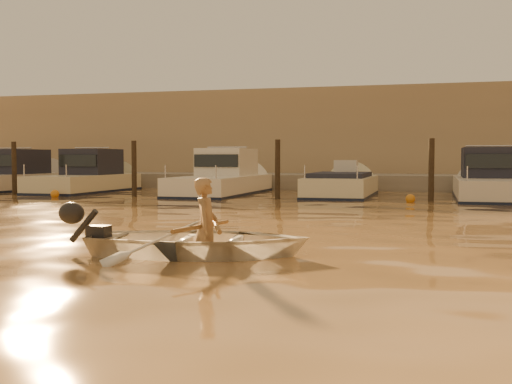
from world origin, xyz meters
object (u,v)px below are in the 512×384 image
(dinghy, at_px, (199,241))
(moored_boat_3, at_px, (342,190))
(person, at_px, (206,227))
(moored_boat_1, at_px, (85,177))
(moored_boat_4, at_px, (492,180))
(waterfront_building, at_px, (340,139))
(moored_boat_0, at_px, (5,176))
(moored_boat_2, at_px, (222,178))

(dinghy, distance_m, moored_boat_3, 14.67)
(person, xyz_separation_m, moored_boat_1, (-10.58, 14.65, 0.22))
(moored_boat_1, distance_m, moored_boat_4, 15.58)
(moored_boat_4, bearing_deg, dinghy, -109.20)
(dinghy, relative_size, waterfront_building, 0.07)
(dinghy, bearing_deg, moored_boat_0, 35.05)
(moored_boat_1, relative_size, moored_boat_2, 0.87)
(moored_boat_2, relative_size, moored_boat_3, 1.23)
(moored_boat_0, height_order, moored_boat_3, moored_boat_0)
(moored_boat_0, relative_size, moored_boat_4, 1.03)
(moored_boat_1, relative_size, waterfront_building, 0.14)
(moored_boat_0, distance_m, moored_boat_2, 9.65)
(moored_boat_3, bearing_deg, moored_boat_1, 180.00)
(moored_boat_4, bearing_deg, moored_boat_3, 180.00)
(moored_boat_1, distance_m, moored_boat_2, 5.85)
(moored_boat_0, distance_m, moored_boat_3, 14.26)
(moored_boat_2, distance_m, moored_boat_4, 9.73)
(person, distance_m, moored_boat_2, 15.39)
(waterfront_building, bearing_deg, dinghy, -86.23)
(person, bearing_deg, moored_boat_0, 35.27)
(dinghy, xyz_separation_m, moored_boat_1, (-10.48, 14.67, 0.42))
(person, distance_m, moored_boat_0, 20.53)
(moored_boat_4, height_order, waterfront_building, waterfront_building)
(dinghy, distance_m, moored_boat_1, 18.03)
(moored_boat_1, bearing_deg, moored_boat_3, 0.00)
(moored_boat_1, bearing_deg, moored_boat_0, 180.00)
(moored_boat_1, height_order, moored_boat_4, same)
(person, height_order, moored_boat_2, moored_boat_2)
(moored_boat_1, distance_m, waterfront_building, 14.19)
(moored_boat_2, height_order, waterfront_building, waterfront_building)
(person, relative_size, waterfront_building, 0.03)
(moored_boat_2, bearing_deg, moored_boat_3, 0.00)
(moored_boat_4, bearing_deg, moored_boat_1, 180.00)
(moored_boat_4, xyz_separation_m, waterfront_building, (-6.80, 11.00, 1.77))
(moored_boat_1, height_order, moored_boat_2, same)
(waterfront_building, bearing_deg, moored_boat_3, -81.41)
(dinghy, relative_size, moored_boat_0, 0.41)
(moored_boat_2, distance_m, moored_boat_3, 4.61)
(person, bearing_deg, moored_boat_1, 26.64)
(moored_boat_2, bearing_deg, dinghy, -72.49)
(person, relative_size, moored_boat_0, 0.19)
(moored_boat_0, bearing_deg, dinghy, -45.76)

